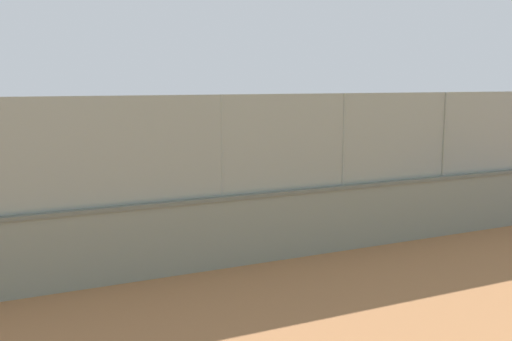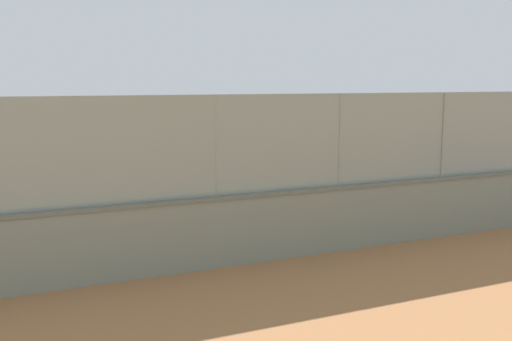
{
  "view_description": "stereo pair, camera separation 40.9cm",
  "coord_description": "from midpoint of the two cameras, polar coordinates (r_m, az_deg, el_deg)",
  "views": [
    {
      "loc": [
        7.09,
        21.91,
        3.98
      ],
      "look_at": [
        -0.58,
        6.01,
        1.27
      ],
      "focal_mm": 40.98,
      "sensor_mm": 36.0,
      "label": 1
    },
    {
      "loc": [
        6.72,
        22.09,
        3.98
      ],
      "look_at": [
        -0.58,
        6.01,
        1.27
      ],
      "focal_mm": 40.98,
      "sensor_mm": 36.0,
      "label": 2
    }
  ],
  "objects": [
    {
      "name": "perimeter_wall",
      "position": [
        13.3,
        1.97,
        -5.19
      ],
      "size": [
        28.24,
        0.56,
        1.56
      ],
      "color": "gray",
      "rests_on": "ground_plane"
    },
    {
      "name": "sports_ball",
      "position": [
        21.55,
        -0.21,
        1.19
      ],
      "size": [
        0.21,
        0.21,
        0.21
      ],
      "primitive_type": "sphere",
      "color": "#3399D8"
    },
    {
      "name": "player_crossing_court",
      "position": [
        18.2,
        -6.8,
        -0.73
      ],
      "size": [
        0.92,
        0.96,
        1.71
      ],
      "color": "black",
      "rests_on": "ground_plane"
    },
    {
      "name": "fence_panel_on_wall",
      "position": [
        12.98,
        2.01,
        2.75
      ],
      "size": [
        27.74,
        0.21,
        2.15
      ],
      "color": "gray",
      "rests_on": "perimeter_wall"
    },
    {
      "name": "ground_plane",
      "position": [
        23.4,
        -8.21,
        -1.17
      ],
      "size": [
        260.0,
        260.0,
        0.0
      ],
      "primitive_type": "plane",
      "color": "#A36B42"
    },
    {
      "name": "player_near_wall_returning",
      "position": [
        24.04,
        0.27,
        1.45
      ],
      "size": [
        1.11,
        0.7,
        1.59
      ],
      "color": "#591919",
      "rests_on": "ground_plane"
    }
  ]
}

